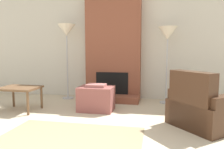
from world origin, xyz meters
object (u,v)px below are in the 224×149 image
ottoman (96,98)px  side_table (20,90)px  armchair (204,109)px  floor_lamp_left (67,33)px  floor_lamp_right (168,36)px

ottoman → side_table: bearing=-168.0°
armchair → floor_lamp_left: 3.38m
side_table → floor_lamp_left: (0.47, 1.19, 1.15)m
side_table → floor_lamp_right: size_ratio=0.43×
ottoman → armchair: (1.83, -0.55, 0.03)m
ottoman → floor_lamp_left: floor_lamp_left is taller
floor_lamp_right → floor_lamp_left: bearing=180.0°
ottoman → floor_lamp_right: (1.34, 0.89, 1.21)m
armchair → floor_lamp_left: size_ratio=0.71×
floor_lamp_right → armchair: bearing=-71.0°
armchair → side_table: 3.26m
ottoman → side_table: 1.46m
floor_lamp_left → floor_lamp_right: 2.29m
ottoman → floor_lamp_right: bearing=33.6°
side_table → floor_lamp_right: 3.18m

